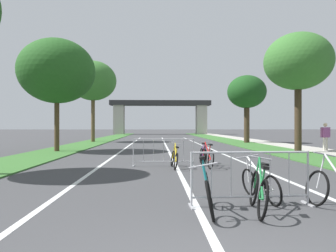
{
  "coord_description": "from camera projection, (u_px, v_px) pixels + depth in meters",
  "views": [
    {
      "loc": [
        -0.76,
        -2.68,
        1.53
      ],
      "look_at": [
        0.22,
        23.83,
        1.55
      ],
      "focal_mm": 33.72,
      "sensor_mm": 36.0,
      "label": 1
    }
  ],
  "objects": [
    {
      "name": "lane_stripe_center",
      "position": [
        167.0,
        148.0,
        22.54
      ],
      "size": [
        0.14,
        39.69,
        0.01
      ],
      "primitive_type": "cube",
      "color": "silver",
      "rests_on": "ground"
    },
    {
      "name": "bicycle_white_1",
      "position": [
        260.0,
        184.0,
        6.46
      ],
      "size": [
        0.61,
        1.56,
        0.91
      ],
      "rotation": [
        0.0,
        0.0,
        0.19
      ],
      "color": "black",
      "rests_on": "ground"
    },
    {
      "name": "tree_left_oak_mid",
      "position": [
        57.0,
        71.0,
        18.81
      ],
      "size": [
        4.52,
        4.52,
        6.75
      ],
      "color": "#4C3823",
      "rests_on": "ground"
    },
    {
      "name": "grass_verge_left",
      "position": [
        95.0,
        142.0,
        30.5
      ],
      "size": [
        2.85,
        68.6,
        0.05
      ],
      "primitive_type": "cube",
      "color": "#386B2D",
      "rests_on": "ground"
    },
    {
      "name": "bicycle_silver_5",
      "position": [
        335.0,
        191.0,
        5.52
      ],
      "size": [
        0.49,
        1.71,
        1.05
      ],
      "rotation": [
        0.0,
        0.0,
        0.12
      ],
      "color": "black",
      "rests_on": "ground"
    },
    {
      "name": "lane_stripe_left_lane",
      "position": [
        126.0,
        148.0,
        22.43
      ],
      "size": [
        0.14,
        39.69,
        0.01
      ],
      "primitive_type": "cube",
      "color": "silver",
      "rests_on": "ground"
    },
    {
      "name": "tree_right_oak_near",
      "position": [
        298.0,
        62.0,
        17.76
      ],
      "size": [
        3.77,
        3.77,
        6.79
      ],
      "color": "#3D2D1E",
      "rests_on": "ground"
    },
    {
      "name": "sidewalk_path_right",
      "position": [
        258.0,
        141.0,
        31.1
      ],
      "size": [
        2.19,
        68.6,
        0.08
      ],
      "primitive_type": "cube",
      "color": "#ADA89E",
      "rests_on": "ground"
    },
    {
      "name": "bicycle_green_4",
      "position": [
        258.0,
        191.0,
        5.58
      ],
      "size": [
        0.6,
        1.65,
        0.98
      ],
      "rotation": [
        0.0,
        0.0,
        -0.16
      ],
      "color": "black",
      "rests_on": "ground"
    },
    {
      "name": "tree_right_cypress_far",
      "position": [
        247.0,
        92.0,
        28.6
      ],
      "size": [
        3.5,
        3.5,
        6.16
      ],
      "color": "#3D2D1E",
      "rests_on": "ground"
    },
    {
      "name": "bicycle_red_0",
      "position": [
        207.0,
        157.0,
        11.74
      ],
      "size": [
        0.56,
        1.73,
        0.96
      ],
      "rotation": [
        0.0,
        0.0,
        0.11
      ],
      "color": "black",
      "rests_on": "ground"
    },
    {
      "name": "crowd_barrier_nearest",
      "position": [
        251.0,
        179.0,
        6.05
      ],
      "size": [
        2.38,
        0.56,
        1.05
      ],
      "rotation": [
        0.0,
        0.0,
        0.05
      ],
      "color": "#ADADB2",
      "rests_on": "ground"
    },
    {
      "name": "overpass_bridge",
      "position": [
        160.0,
        111.0,
        59.37
      ],
      "size": [
        18.84,
        2.93,
        6.35
      ],
      "color": "#2D2D30",
      "rests_on": "ground"
    },
    {
      "name": "bicycle_teal_3",
      "position": [
        209.0,
        192.0,
        5.53
      ],
      "size": [
        0.61,
        1.66,
        0.98
      ],
      "rotation": [
        0.0,
        0.0,
        3.0
      ],
      "color": "black",
      "rests_on": "ground"
    },
    {
      "name": "grass_verge_right",
      "position": [
        232.0,
        142.0,
        31.0
      ],
      "size": [
        2.85,
        68.6,
        0.05
      ],
      "primitive_type": "cube",
      "color": "#386B2D",
      "rests_on": "ground"
    },
    {
      "name": "pedestrian_strolling",
      "position": [
        325.0,
        134.0,
        19.02
      ],
      "size": [
        0.62,
        0.37,
        1.73
      ],
      "rotation": [
        0.0,
        0.0,
        0.18
      ],
      "color": "beige",
      "rests_on": "ground"
    },
    {
      "name": "crowd_barrier_second",
      "position": [
        164.0,
        153.0,
        12.06
      ],
      "size": [
        2.36,
        0.47,
        1.05
      ],
      "rotation": [
        0.0,
        0.0,
        -0.01
      ],
      "color": "#ADADB2",
      "rests_on": "ground"
    },
    {
      "name": "bicycle_yellow_2",
      "position": [
        174.0,
        159.0,
        11.48
      ],
      "size": [
        0.45,
        1.63,
        0.93
      ],
      "rotation": [
        0.0,
        0.0,
        0.06
      ],
      "color": "black",
      "rests_on": "ground"
    },
    {
      "name": "tree_left_pine_far",
      "position": [
        93.0,
        81.0,
        30.32
      ],
      "size": [
        4.47,
        4.47,
        7.82
      ],
      "color": "brown",
      "rests_on": "ground"
    },
    {
      "name": "lane_stripe_right_lane",
      "position": [
        207.0,
        147.0,
        22.65
      ],
      "size": [
        0.14,
        39.69,
        0.01
      ],
      "primitive_type": "cube",
      "color": "silver",
      "rests_on": "ground"
    },
    {
      "name": "bicycle_purple_6",
      "position": [
        203.0,
        155.0,
        12.7
      ],
      "size": [
        0.47,
        1.65,
        0.86
      ],
      "rotation": [
        0.0,
        0.0,
        3.15
      ],
      "color": "black",
      "rests_on": "ground"
    }
  ]
}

